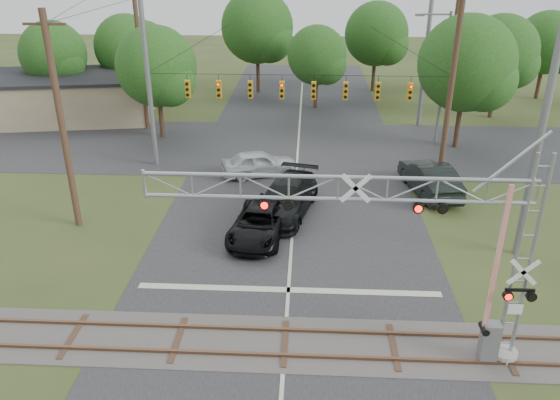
# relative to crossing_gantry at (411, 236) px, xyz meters

# --- Properties ---
(ground) EXTENTS (160.00, 160.00, 0.00)m
(ground) POSITION_rel_crossing_gantry_xyz_m (-4.08, -1.64, -4.89)
(ground) COLOR #33441F
(ground) RESTS_ON ground
(road_main) EXTENTS (14.00, 90.00, 0.02)m
(road_main) POSITION_rel_crossing_gantry_xyz_m (-4.08, 8.36, -4.88)
(road_main) COLOR #252628
(road_main) RESTS_ON ground
(road_cross) EXTENTS (90.00, 12.00, 0.02)m
(road_cross) POSITION_rel_crossing_gantry_xyz_m (-4.08, 22.36, -4.88)
(road_cross) COLOR #252628
(road_cross) RESTS_ON ground
(railroad_track) EXTENTS (90.00, 3.20, 0.17)m
(railroad_track) POSITION_rel_crossing_gantry_xyz_m (-4.08, 0.36, -4.86)
(railroad_track) COLOR #4B4641
(railroad_track) RESTS_ON ground
(crossing_gantry) EXTENTS (12.92, 0.99, 7.78)m
(crossing_gantry) POSITION_rel_crossing_gantry_xyz_m (0.00, 0.00, 0.00)
(crossing_gantry) COLOR #979792
(crossing_gantry) RESTS_ON ground
(traffic_signal_span) EXTENTS (19.34, 0.36, 11.50)m
(traffic_signal_span) POSITION_rel_crossing_gantry_xyz_m (-3.22, 18.36, 0.74)
(traffic_signal_span) COLOR slate
(traffic_signal_span) RESTS_ON ground
(pickup_black) EXTENTS (3.24, 5.76, 1.52)m
(pickup_black) POSITION_rel_crossing_gantry_xyz_m (-5.73, 8.62, -4.13)
(pickup_black) COLOR black
(pickup_black) RESTS_ON ground
(car_dark) EXTENTS (3.99, 6.78, 1.84)m
(car_dark) POSITION_rel_crossing_gantry_xyz_m (-4.50, 11.38, -3.97)
(car_dark) COLOR black
(car_dark) RESTS_ON ground
(sedan_silver) EXTENTS (5.20, 3.32, 1.65)m
(sedan_silver) POSITION_rel_crossing_gantry_xyz_m (-6.46, 16.84, -4.06)
(sedan_silver) COLOR #B5BABD
(sedan_silver) RESTS_ON ground
(suv_dark) EXTENTS (3.03, 6.03, 1.90)m
(suv_dark) POSITION_rel_crossing_gantry_xyz_m (3.90, 14.61, -3.94)
(suv_dark) COLOR black
(suv_dark) RESTS_ON ground
(commercial_building) EXTENTS (17.10, 10.73, 3.72)m
(commercial_building) POSITION_rel_crossing_gantry_xyz_m (-24.74, 28.95, -3.02)
(commercial_building) COLOR gray
(commercial_building) RESTS_ON ground
(streetlight) EXTENTS (2.52, 0.26, 9.43)m
(streetlight) POSITION_rel_crossing_gantry_xyz_m (6.04, 23.98, 0.39)
(streetlight) COLOR slate
(streetlight) RESTS_ON ground
(utility_poles) EXTENTS (27.70, 27.40, 13.74)m
(utility_poles) POSITION_rel_crossing_gantry_xyz_m (-1.63, 21.18, 1.39)
(utility_poles) COLOR #42281E
(utility_poles) RESTS_ON ground
(treeline) EXTENTS (49.82, 23.61, 9.89)m
(treeline) POSITION_rel_crossing_gantry_xyz_m (-3.63, 32.87, 0.68)
(treeline) COLOR #3C281B
(treeline) RESTS_ON ground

